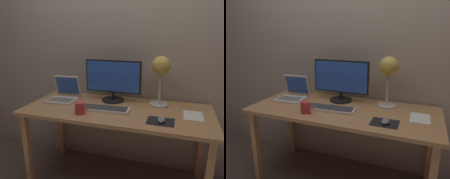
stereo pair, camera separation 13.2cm
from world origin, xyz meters
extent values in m
cube|color=#B2A893|center=(0.00, 0.40, 1.30)|extent=(4.80, 0.06, 2.60)
cube|color=tan|center=(0.00, 0.00, 0.72)|extent=(1.60, 0.70, 0.03)
cube|color=tan|center=(-0.74, -0.29, 0.35)|extent=(0.05, 0.05, 0.71)
cube|color=tan|center=(-0.74, 0.29, 0.35)|extent=(0.05, 0.05, 0.71)
cube|color=tan|center=(0.74, 0.29, 0.35)|extent=(0.05, 0.05, 0.71)
cylinder|color=black|center=(-0.09, 0.19, 0.75)|extent=(0.22, 0.22, 0.01)
cylinder|color=black|center=(-0.09, 0.19, 0.79)|extent=(0.03, 0.03, 0.07)
cube|color=black|center=(-0.09, 0.19, 0.98)|extent=(0.53, 0.03, 0.30)
cube|color=blue|center=(-0.09, 0.18, 0.98)|extent=(0.51, 0.00, 0.28)
cube|color=silver|center=(-0.10, -0.07, 0.75)|extent=(0.45, 0.16, 0.02)
cube|color=#38383A|center=(-0.10, -0.07, 0.76)|extent=(0.41, 0.13, 0.01)
cube|color=silver|center=(-0.55, 0.03, 0.75)|extent=(0.27, 0.23, 0.02)
cube|color=slate|center=(-0.55, 0.01, 0.76)|extent=(0.23, 0.13, 0.00)
cube|color=silver|center=(-0.56, 0.16, 0.86)|extent=(0.26, 0.09, 0.21)
cube|color=blue|center=(-0.56, 0.16, 0.86)|extent=(0.23, 0.08, 0.18)
cylinder|color=beige|center=(0.34, 0.19, 0.75)|extent=(0.17, 0.17, 0.01)
cylinder|color=silver|center=(0.34, 0.19, 0.91)|extent=(0.02, 0.02, 0.31)
sphere|color=gold|center=(0.34, 0.19, 1.10)|extent=(0.16, 0.16, 0.16)
sphere|color=#FFEAB2|center=(0.34, 0.18, 1.06)|extent=(0.06, 0.06, 0.06)
cube|color=black|center=(0.39, -0.17, 0.74)|extent=(0.20, 0.16, 0.00)
ellipsoid|color=slate|center=(0.39, -0.19, 0.76)|extent=(0.06, 0.10, 0.03)
cylinder|color=#CC3F3F|center=(-0.25, -0.21, 0.79)|extent=(0.08, 0.08, 0.10)
torus|color=#CC3F3F|center=(-0.20, -0.21, 0.79)|extent=(0.05, 0.05, 0.01)
cube|color=white|center=(0.63, 0.02, 0.74)|extent=(0.15, 0.21, 0.00)
cylinder|color=#2633A5|center=(-0.07, 0.03, 0.74)|extent=(0.14, 0.03, 0.01)
camera|label=1|loc=(0.49, -1.70, 1.40)|focal=34.72mm
camera|label=2|loc=(0.61, -1.65, 1.40)|focal=34.72mm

